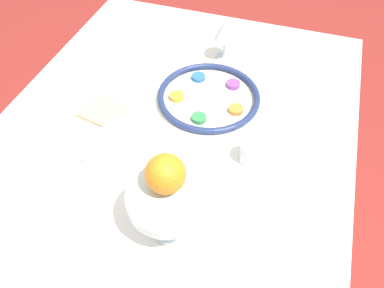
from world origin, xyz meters
name	(u,v)px	position (x,y,z in m)	size (l,w,h in m)	color
ground_plane	(181,240)	(0.00, 0.00, 0.00)	(8.00, 8.00, 0.00)	maroon
dining_table	(179,193)	(0.00, 0.00, 0.38)	(1.24, 1.04, 0.76)	white
seder_plate	(209,97)	(-0.12, 0.07, 0.78)	(0.32, 0.32, 0.03)	silver
wine_glass	(226,29)	(-0.35, 0.05, 0.87)	(0.08, 0.08, 0.15)	silver
fruit_stand	(168,201)	(0.32, 0.10, 0.86)	(0.18, 0.18, 0.12)	silver
orange_fruit	(165,174)	(0.30, 0.09, 0.93)	(0.09, 0.09, 0.09)	orange
bread_plate	(102,112)	(0.04, -0.22, 0.77)	(0.17, 0.17, 0.02)	silver
napkin_roll	(101,140)	(0.15, -0.17, 0.78)	(0.15, 0.05, 0.04)	white
cup_near	(251,153)	(0.07, 0.24, 0.79)	(0.06, 0.06, 0.06)	silver
fork_left	(297,123)	(-0.11, 0.34, 0.76)	(0.05, 0.19, 0.01)	silver
fork_right	(296,130)	(-0.08, 0.34, 0.76)	(0.05, 0.19, 0.01)	silver
spoon	(92,138)	(0.14, -0.21, 0.76)	(0.17, 0.06, 0.01)	silver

